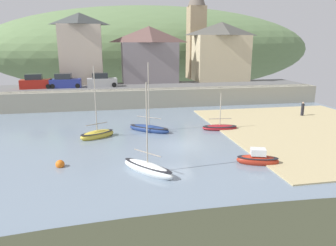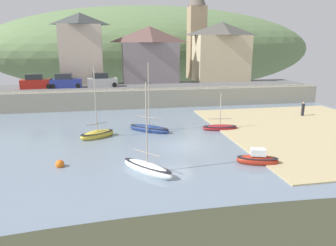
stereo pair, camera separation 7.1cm
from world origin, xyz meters
name	(u,v)px [view 1 (the left image)]	position (x,y,z in m)	size (l,w,h in m)	color
ground	(240,193)	(1.40, -9.56, 0.16)	(48.00, 41.00, 0.61)	gray
quay_seawall	(150,96)	(0.00, 17.50, 1.36)	(48.00, 9.40, 2.40)	gray
hillside_backdrop	(152,49)	(5.69, 55.20, 7.02)	(80.00, 44.00, 20.04)	#627F4F
waterfront_building_left	(81,48)	(-9.14, 25.20, 7.63)	(6.31, 5.45, 10.30)	beige
waterfront_building_centre	(149,54)	(1.08, 25.20, 6.74)	(8.76, 5.21, 8.51)	gray
waterfront_building_right	(221,51)	(12.80, 25.20, 7.11)	(8.83, 5.29, 9.26)	beige
church_with_spire	(196,30)	(9.70, 29.20, 10.61)	(3.00, 3.00, 15.99)	tan
rowboat_small_beached	(258,159)	(4.63, -5.15, 0.32)	(3.13, 1.96, 1.30)	#A82B1A
dinghy_open_wooden	(148,168)	(-3.24, -5.29, 0.32)	(3.40, 3.86, 6.19)	white
sailboat_nearest_shore	(97,134)	(-6.68, 3.55, 0.31)	(3.46, 2.68, 6.60)	gold
sailboat_white_hull	(149,128)	(-1.79, 4.77, 0.29)	(4.14, 3.55, 6.77)	navy
sailboat_blue_trim	(220,127)	(5.20, 4.14, 0.21)	(3.62, 1.73, 3.77)	maroon
parked_car_near_slipway	(36,82)	(-15.06, 20.70, 3.20)	(4.23, 2.05, 1.95)	#B32017
parked_car_by_wall	(65,82)	(-11.25, 20.70, 3.20)	(4.14, 1.82, 1.95)	navy
parked_car_end_of_row	(102,81)	(-6.33, 20.70, 3.20)	(4.20, 1.97, 1.95)	#B9BBBC
person_on_slipway	(303,108)	(16.71, 7.86, 0.98)	(0.34, 0.34, 1.62)	#282833
mooring_buoy	(60,164)	(-9.04, -3.12, 0.18)	(0.61, 0.61, 0.61)	orange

